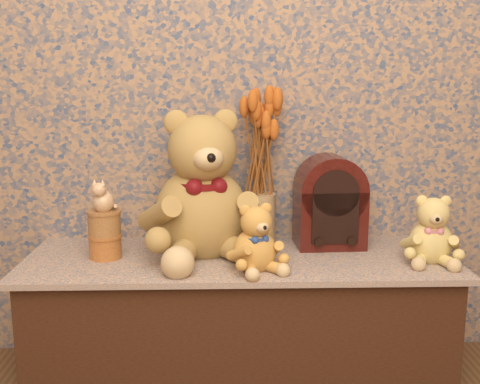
# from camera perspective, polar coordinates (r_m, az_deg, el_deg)

# --- Properties ---
(display_shelf) EXTENTS (1.49, 0.53, 0.46)m
(display_shelf) POSITION_cam_1_polar(r_m,az_deg,el_deg) (2.10, -0.04, -12.43)
(display_shelf) COLOR #3A5577
(display_shelf) RESTS_ON ground
(teddy_large) EXTENTS (0.54, 0.60, 0.55)m
(teddy_large) POSITION_cam_1_polar(r_m,az_deg,el_deg) (2.00, -3.89, 1.46)
(teddy_large) COLOR olive
(teddy_large) RESTS_ON display_shelf
(teddy_medium) EXTENTS (0.26, 0.28, 0.24)m
(teddy_medium) POSITION_cam_1_polar(r_m,az_deg,el_deg) (1.85, 1.48, -4.23)
(teddy_medium) COLOR #B47D32
(teddy_medium) RESTS_ON display_shelf
(teddy_small) EXTENTS (0.23, 0.26, 0.25)m
(teddy_small) POSITION_cam_1_polar(r_m,az_deg,el_deg) (2.04, 18.56, -3.23)
(teddy_small) COLOR #DCBC68
(teddy_small) RESTS_ON display_shelf
(cathedral_radio) EXTENTS (0.25, 0.19, 0.34)m
(cathedral_radio) POSITION_cam_1_polar(r_m,az_deg,el_deg) (2.13, 8.94, -0.89)
(cathedral_radio) COLOR #340E09
(cathedral_radio) RESTS_ON display_shelf
(ceramic_vase) EXTENTS (0.13, 0.13, 0.20)m
(ceramic_vase) POSITION_cam_1_polar(r_m,az_deg,el_deg) (2.13, 1.99, -2.75)
(ceramic_vase) COLOR tan
(ceramic_vase) RESTS_ON display_shelf
(dried_stalks) EXTENTS (0.28, 0.28, 0.46)m
(dried_stalks) POSITION_cam_1_polar(r_m,az_deg,el_deg) (2.07, 2.05, 6.07)
(dried_stalks) COLOR #BF5B1E
(dried_stalks) RESTS_ON ceramic_vase
(biscuit_tin_lower) EXTENTS (0.14, 0.14, 0.08)m
(biscuit_tin_lower) POSITION_cam_1_polar(r_m,az_deg,el_deg) (2.04, -13.26, -5.32)
(biscuit_tin_lower) COLOR gold
(biscuit_tin_lower) RESTS_ON display_shelf
(biscuit_tin_upper) EXTENTS (0.12, 0.12, 0.09)m
(biscuit_tin_upper) POSITION_cam_1_polar(r_m,az_deg,el_deg) (2.02, -13.36, -3.06)
(biscuit_tin_upper) COLOR tan
(biscuit_tin_upper) RESTS_ON biscuit_tin_lower
(cat_figurine) EXTENTS (0.11, 0.11, 0.12)m
(cat_figurine) POSITION_cam_1_polar(r_m,az_deg,el_deg) (2.00, -13.49, -0.24)
(cat_figurine) COLOR silver
(cat_figurine) RESTS_ON biscuit_tin_upper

